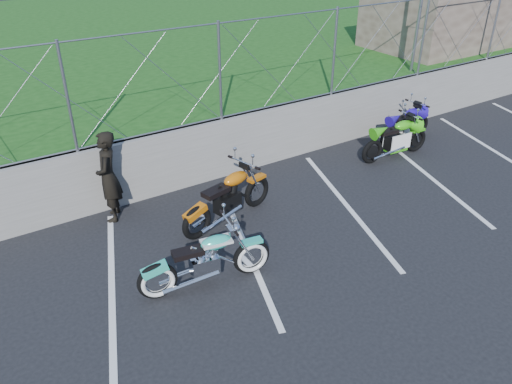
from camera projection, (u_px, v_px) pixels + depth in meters
ground at (276, 272)px, 8.09m from camera, size 90.00×90.00×0.00m
retaining_wall at (181, 158)px, 10.33m from camera, size 30.00×0.22×1.30m
grass_field at (59, 56)px, 17.66m from camera, size 30.00×20.00×1.30m
stone_building at (448, 16)px, 16.01m from camera, size 5.00×3.00×1.80m
chain_link_fence at (174, 80)px, 9.53m from camera, size 28.00×0.03×2.00m
sign_pole at (419, 14)px, 12.98m from camera, size 0.08×0.08×3.00m
parking_lines at (298, 222)px, 9.39m from camera, size 18.29×4.31×0.01m
cruiser_turquoise at (207, 262)px, 7.64m from camera, size 2.13×0.67×1.06m
naked_orange at (229, 199)px, 9.23m from camera, size 2.15×0.79×1.09m
sportbike_green at (396, 140)px, 11.71m from camera, size 1.95×0.69×1.01m
sportbike_blue at (406, 126)px, 12.53m from camera, size 1.85×0.66×0.96m
person_standing at (108, 177)px, 9.12m from camera, size 0.64×0.75×1.75m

